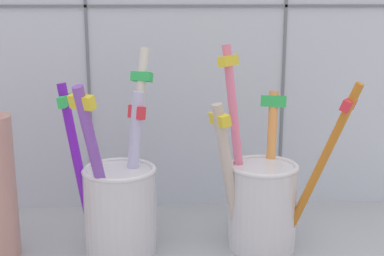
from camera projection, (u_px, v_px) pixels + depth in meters
tile_wall_back at (186, 25)px, 58.83cm from camera, size 64.00×2.20×45.00cm
toothbrush_cup_left at (119, 201)px, 50.30cm from camera, size 8.79×11.59×18.66cm
toothbrush_cup_right at (262, 199)px, 50.91cm from camera, size 12.72×9.47×19.23cm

